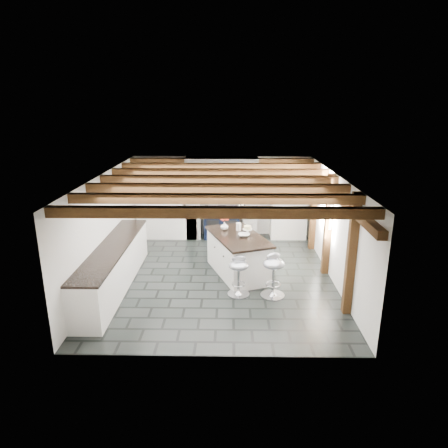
{
  "coord_description": "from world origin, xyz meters",
  "views": [
    {
      "loc": [
        0.25,
        -8.3,
        3.8
      ],
      "look_at": [
        0.1,
        0.4,
        1.1
      ],
      "focal_mm": 32.0,
      "sensor_mm": 36.0,
      "label": 1
    }
  ],
  "objects_px": {
    "kitchen_island": "(238,254)",
    "bar_stool_near": "(273,270)",
    "range_cooker": "(222,222)",
    "bar_stool_far": "(239,271)"
  },
  "relations": [
    {
      "from": "kitchen_island",
      "to": "bar_stool_far",
      "type": "bearing_deg",
      "value": -110.91
    },
    {
      "from": "kitchen_island",
      "to": "range_cooker",
      "type": "bearing_deg",
      "value": 78.49
    },
    {
      "from": "kitchen_island",
      "to": "bar_stool_far",
      "type": "xyz_separation_m",
      "value": [
        -0.0,
        -1.06,
        0.05
      ]
    },
    {
      "from": "kitchen_island",
      "to": "bar_stool_near",
      "type": "bearing_deg",
      "value": -79.01
    },
    {
      "from": "bar_stool_near",
      "to": "bar_stool_far",
      "type": "bearing_deg",
      "value": 151.79
    },
    {
      "from": "kitchen_island",
      "to": "bar_stool_far",
      "type": "height_order",
      "value": "kitchen_island"
    },
    {
      "from": "kitchen_island",
      "to": "bar_stool_near",
      "type": "xyz_separation_m",
      "value": [
        0.68,
        -1.1,
        0.09
      ]
    },
    {
      "from": "bar_stool_far",
      "to": "kitchen_island",
      "type": "bearing_deg",
      "value": 86.08
    },
    {
      "from": "range_cooker",
      "to": "bar_stool_far",
      "type": "relative_size",
      "value": 1.2
    },
    {
      "from": "range_cooker",
      "to": "bar_stool_far",
      "type": "xyz_separation_m",
      "value": [
        0.42,
        -3.61,
        0.05
      ]
    }
  ]
}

